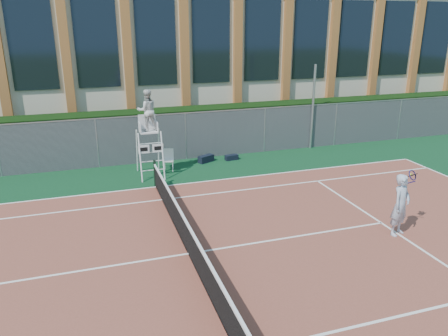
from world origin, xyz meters
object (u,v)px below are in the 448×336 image
object	(u,v)px
steel_pole	(313,107)
plastic_chair	(169,158)
tennis_player	(401,205)
umpire_chair	(147,113)

from	to	relation	value
steel_pole	plastic_chair	bearing A→B (deg)	-170.78
steel_pole	plastic_chair	world-z (taller)	steel_pole
tennis_player	steel_pole	bearing A→B (deg)	77.04
plastic_chair	tennis_player	xyz separation A→B (m)	(5.47, -8.25, 0.43)
umpire_chair	tennis_player	size ratio (longest dim) A/B	1.91
steel_pole	umpire_chair	size ratio (longest dim) A/B	1.15
umpire_chair	plastic_chair	bearing A→B (deg)	25.20
steel_pole	umpire_chair	world-z (taller)	steel_pole
umpire_chair	tennis_player	xyz separation A→B (m)	(6.34, -7.84, -1.69)
plastic_chair	tennis_player	bearing A→B (deg)	-56.45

